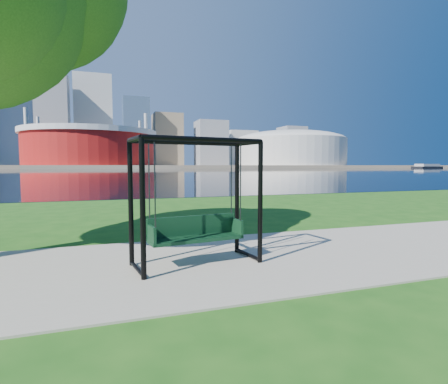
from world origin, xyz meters
name	(u,v)px	position (x,y,z in m)	size (l,w,h in m)	color
ground	(215,255)	(0.00, 0.00, 0.00)	(900.00, 900.00, 0.00)	#1E5114
path	(223,260)	(0.00, -0.50, 0.01)	(120.00, 4.00, 0.03)	#9E937F
river	(112,171)	(0.00, 102.00, 0.01)	(900.00, 180.00, 0.02)	black
far_bank	(107,167)	(0.00, 306.00, 1.00)	(900.00, 228.00, 2.00)	#937F60
stadium	(91,146)	(-10.00, 235.00, 14.23)	(83.00, 83.00, 32.00)	maroon
arena	(290,147)	(135.00, 235.00, 15.87)	(84.00, 84.00, 26.56)	beige
skyline	(101,126)	(-4.27, 319.39, 35.89)	(392.00, 66.00, 96.50)	gray
swing	(196,205)	(-0.52, -0.57, 1.06)	(2.24, 1.20, 2.19)	black
barge	(427,166)	(211.26, 178.40, 1.32)	(30.22, 15.46, 2.92)	black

